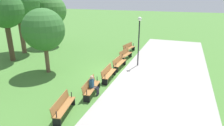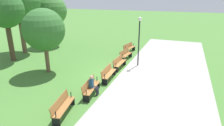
{
  "view_description": "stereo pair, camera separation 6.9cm",
  "coord_description": "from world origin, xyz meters",
  "views": [
    {
      "loc": [
        12.86,
        4.49,
        5.58
      ],
      "look_at": [
        0.0,
        -0.26,
        0.8
      ],
      "focal_mm": 31.49,
      "sensor_mm": 36.0,
      "label": 1
    },
    {
      "loc": [
        12.83,
        4.55,
        5.58
      ],
      "look_at": [
        0.0,
        -0.26,
        0.8
      ],
      "focal_mm": 31.49,
      "sensor_mm": 36.0,
      "label": 2
    }
  ],
  "objects": [
    {
      "name": "bench_4",
      "position": [
        3.55,
        -0.27,
        0.48
      ],
      "size": [
        2.0,
        0.69,
        0.89
      ],
      "rotation": [
        0.0,
        0.0,
        0.11
      ],
      "color": "#996633",
      "rests_on": "ground"
    },
    {
      "name": "bench_2",
      "position": [
        -1.19,
        -0.09,
        0.48
      ],
      "size": [
        1.98,
        0.55,
        0.89
      ],
      "rotation": [
        0.0,
        0.0,
        -0.04
      ],
      "color": "#996633",
      "rests_on": "ground"
    },
    {
      "name": "tree_2",
      "position": [
        0.27,
        -9.6,
        4.38
      ],
      "size": [
        3.07,
        3.07,
        5.97
      ],
      "color": "#4C3828",
      "rests_on": "ground"
    },
    {
      "name": "ground_plane",
      "position": [
        0.0,
        0.0,
        0.0
      ],
      "size": [
        120.0,
        120.0,
        0.0
      ],
      "primitive_type": "plane",
      "color": "#477A33"
    },
    {
      "name": "path_paving",
      "position": [
        0.0,
        3.46,
        0.0
      ],
      "size": [
        26.2,
        6.24,
        0.01
      ],
      "primitive_type": "cube",
      "color": "#A39E99",
      "rests_on": "ground"
    },
    {
      "name": "person_seated",
      "position": [
        3.52,
        -0.13,
        0.64
      ],
      "size": [
        0.36,
        0.55,
        1.2
      ],
      "rotation": [
        0.0,
        0.0,
        0.11
      ],
      "color": "navy",
      "rests_on": "ground"
    },
    {
      "name": "tree_4",
      "position": [
        -5.68,
        -9.51,
        3.91
      ],
      "size": [
        3.36,
        3.36,
        5.62
      ],
      "color": "brown",
      "rests_on": "ground"
    },
    {
      "name": "bench_0",
      "position": [
        -5.9,
        -0.62,
        0.48
      ],
      "size": [
        2.01,
        0.83,
        0.89
      ],
      "rotation": [
        0.0,
        0.0,
        -0.19
      ],
      "color": "#996633",
      "rests_on": "ground"
    },
    {
      "name": "bench_3",
      "position": [
        1.19,
        -0.09,
        0.48
      ],
      "size": [
        1.98,
        0.55,
        0.89
      ],
      "rotation": [
        0.0,
        0.0,
        0.04
      ],
      "color": "#996633",
      "rests_on": "ground"
    },
    {
      "name": "bench_5",
      "position": [
        5.9,
        -0.62,
        0.48
      ],
      "size": [
        2.01,
        0.83,
        0.89
      ],
      "rotation": [
        0.0,
        0.0,
        0.19
      ],
      "color": "#996633",
      "rests_on": "ground"
    },
    {
      "name": "tree_0",
      "position": [
        1.46,
        -4.9,
        3.22
      ],
      "size": [
        3.0,
        3.0,
        4.73
      ],
      "color": "brown",
      "rests_on": "ground"
    },
    {
      "name": "bench_1",
      "position": [
        -3.55,
        -0.27,
        0.48
      ],
      "size": [
        2.0,
        0.69,
        0.89
      ],
      "rotation": [
        0.0,
        0.0,
        -0.11
      ],
      "color": "#996633",
      "rests_on": "ground"
    },
    {
      "name": "tree_3",
      "position": [
        -2.1,
        -10.52,
        4.99
      ],
      "size": [
        4.17,
        4.17,
        7.1
      ],
      "color": "brown",
      "rests_on": "ground"
    },
    {
      "name": "lamp_post",
      "position": [
        -2.36,
        1.16,
        2.77
      ],
      "size": [
        0.32,
        0.32,
        3.97
      ],
      "color": "black",
      "rests_on": "ground"
    }
  ]
}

